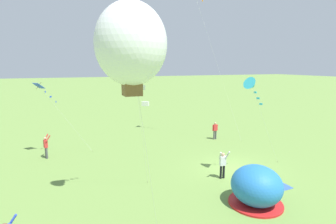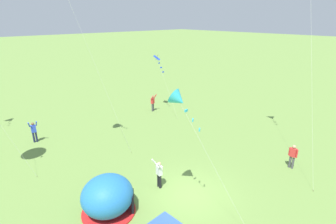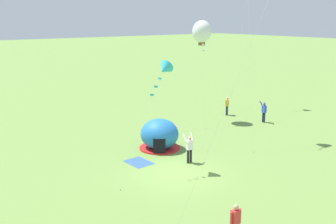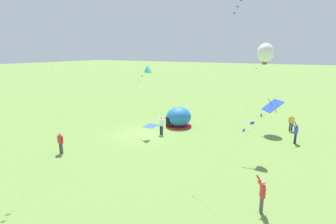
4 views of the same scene
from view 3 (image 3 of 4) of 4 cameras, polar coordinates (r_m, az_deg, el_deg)
ground_plane at (r=23.17m, az=1.22°, el=-8.95°), size 300.00×300.00×0.00m
popup_tent at (r=27.12m, az=-1.24°, el=-3.31°), size 2.81×2.81×2.10m
picnic_blanket at (r=24.94m, az=-4.28°, el=-7.29°), size 1.76×1.39×0.01m
person_center_field at (r=34.88m, az=13.75°, el=0.12°), size 0.69×0.56×1.89m
person_with_toddler at (r=24.52m, az=3.13°, el=-5.18°), size 0.52×0.68×1.89m
person_near_tent at (r=16.42m, az=9.75°, el=-15.44°), size 0.25×0.59×1.72m
person_strolling at (r=36.83m, az=8.57°, el=1.01°), size 0.39×0.53×1.72m
kite_white at (r=34.05m, az=4.94°, el=11.54°), size 3.31×2.44×8.65m
kite_cyan at (r=22.48m, az=-0.55°, el=6.21°), size 1.67×4.33×6.52m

